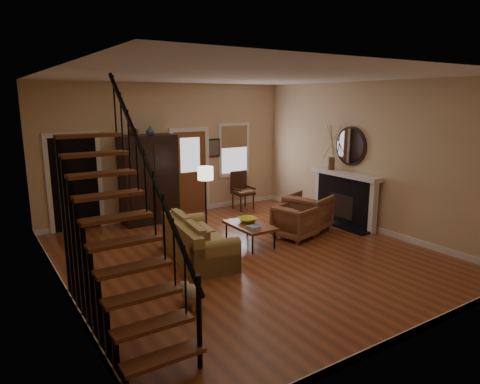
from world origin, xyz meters
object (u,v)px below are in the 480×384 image
armchair_left (295,222)px  armchair_right (308,212)px  coffee_table (250,234)px  side_chair (243,191)px  armoire (149,179)px  sofa (198,240)px  floor_lamp (206,201)px

armchair_left → armchair_right: armchair_right is taller
coffee_table → side_chair: side_chair is taller
armoire → armchair_left: size_ratio=2.67×
armoire → armchair_left: armoire is taller
armoire → armchair_right: (2.76, -2.55, -0.64)m
sofa → armchair_left: bearing=7.5°
sofa → side_chair: (2.71, 2.62, 0.15)m
sofa → coffee_table: sofa is taller
coffee_table → armoire: bearing=112.3°
side_chair → coffee_table: bearing=-120.6°
sofa → armchair_left: 2.30m
armoire → side_chair: bearing=-4.5°
side_chair → armoire: bearing=175.5°
sofa → armchair_right: size_ratio=2.14×
sofa → coffee_table: 1.27m
armchair_left → side_chair: 2.66m
armoire → coffee_table: bearing=-67.7°
coffee_table → armchair_right: armchair_right is taller
coffee_table → side_chair: size_ratio=1.10×
sofa → floor_lamp: 1.61m
armoire → sofa: 2.90m
armchair_right → side_chair: size_ratio=0.89×
floor_lamp → coffee_table: bearing=-71.5°
floor_lamp → side_chair: (1.84, 1.32, -0.24)m
armoire → sofa: (-0.16, -2.82, -0.69)m
sofa → side_chair: bearing=51.8°
floor_lamp → side_chair: size_ratio=1.46×
armchair_right → armchair_left: bearing=93.7°
coffee_table → side_chair: bearing=59.4°
sofa → side_chair: 3.77m
sofa → floor_lamp: (0.87, 1.30, 0.38)m
armoire → floor_lamp: 1.70m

